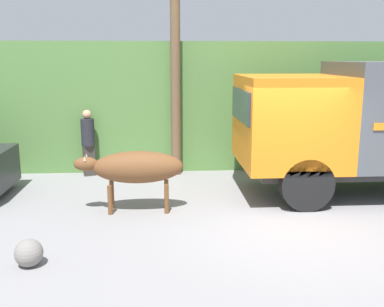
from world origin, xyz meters
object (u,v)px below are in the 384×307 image
Objects in this scene: roadside_rock at (29,253)px; utility_pole at (175,39)px; pedestrian_on_hill at (88,140)px; brown_cow at (136,168)px.

utility_pole is at bearing 65.95° from roadside_rock.
pedestrian_on_hill is at bearing -179.97° from utility_pole.
roadside_rock is (-0.07, -5.29, -0.75)m from pedestrian_on_hill.
brown_cow is 2.88m from roadside_rock.
pedestrian_on_hill is (-1.40, 2.91, 0.05)m from brown_cow.
utility_pole reaches higher than roadside_rock.
utility_pole is (2.29, 0.00, 2.54)m from pedestrian_on_hill.
utility_pole is 16.17× the size of roadside_rock.
utility_pole is 6.66m from roadside_rock.
pedestrian_on_hill reaches higher than roadside_rock.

